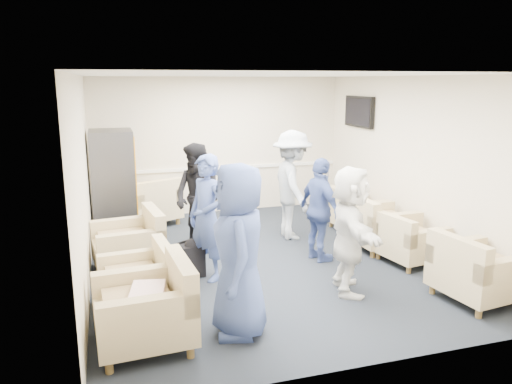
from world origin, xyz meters
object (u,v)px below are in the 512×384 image
object	(u,v)px
armchair_corner	(151,205)
person_front_right	(350,230)
vending_machine	(114,182)
person_mid_left	(207,218)
armchair_right_near	(475,273)
armchair_left_far	(132,245)
person_back_left	(198,198)
person_back_right	(292,185)
armchair_right_midnear	(408,242)
armchair_right_midfar	(378,226)
armchair_left_near	(150,310)
armchair_left_mid	(141,281)
person_mid_right	(320,210)
person_front_left	(239,251)
armchair_right_far	(354,213)

from	to	relation	value
armchair_corner	person_front_right	world-z (taller)	person_front_right
vending_machine	person_mid_left	size ratio (longest dim) A/B	1.06
armchair_right_near	person_mid_left	size ratio (longest dim) A/B	0.59
vending_machine	armchair_corner	bearing A→B (deg)	27.09
armchair_left_far	armchair_corner	world-z (taller)	armchair_corner
person_back_left	person_back_right	distance (m)	1.64
armchair_right_near	person_back_right	bearing A→B (deg)	15.21
armchair_right_midnear	armchair_right_midfar	bearing A→B (deg)	-2.93
armchair_left_far	vending_machine	world-z (taller)	vending_machine
armchair_left_near	person_mid_left	size ratio (longest dim) A/B	0.58
armchair_left_mid	person_front_right	distance (m)	2.61
armchair_right_midfar	person_mid_right	bearing A→B (deg)	99.70
armchair_right_near	person_mid_left	distance (m)	3.41
person_mid_left	person_back_left	xyz separation A→B (m)	(0.09, 1.15, 0.00)
armchair_left_mid	armchair_right_near	xyz separation A→B (m)	(3.87, -1.02, 0.04)
armchair_left_far	person_mid_right	xyz separation A→B (m)	(2.68, -0.42, 0.41)
person_front_left	person_back_left	xyz separation A→B (m)	(0.08, 2.73, -0.07)
armchair_left_near	person_front_right	bearing A→B (deg)	100.18
armchair_corner	person_back_right	xyz separation A→B (m)	(2.21, -1.52, 0.54)
armchair_right_near	person_back_right	xyz separation A→B (m)	(-1.22, 3.00, 0.56)
armchair_right_near	armchair_corner	size ratio (longest dim) A/B	0.81
person_back_left	armchair_left_far	bearing A→B (deg)	-103.26
armchair_left_near	person_front_right	world-z (taller)	person_front_right
armchair_right_far	person_back_left	size ratio (longest dim) A/B	0.51
person_back_right	person_front_left	bearing A→B (deg)	153.35
armchair_right_midnear	armchair_right_far	distance (m)	1.72
person_front_left	armchair_right_near	bearing A→B (deg)	98.63
armchair_left_mid	person_mid_right	xyz separation A→B (m)	(2.65, 0.83, 0.45)
armchair_right_midfar	person_back_left	size ratio (longest dim) A/B	0.55
armchair_right_midnear	person_mid_left	xyz separation A→B (m)	(-2.92, 0.30, 0.53)
armchair_left_mid	armchair_right_midnear	xyz separation A→B (m)	(3.85, 0.34, -0.00)
armchair_left_far	person_front_left	world-z (taller)	person_front_left
person_front_left	person_back_right	bearing A→B (deg)	159.78
armchair_right_near	vending_machine	xyz separation A→B (m)	(-4.07, 4.19, 0.55)
armchair_left_far	armchair_right_far	distance (m)	3.99
vending_machine	person_front_right	world-z (taller)	vending_machine
person_front_left	person_back_right	xyz separation A→B (m)	(1.71, 2.92, -0.00)
armchair_right_midfar	armchair_left_far	bearing A→B (deg)	85.22
armchair_left_mid	person_front_left	xyz separation A→B (m)	(0.94, -0.94, 0.60)
person_mid_left	person_mid_right	distance (m)	1.74
armchair_left_near	person_mid_left	bearing A→B (deg)	146.38
armchair_right_midfar	person_back_right	distance (m)	1.54
armchair_right_far	person_back_right	size ratio (longest dim) A/B	0.48
armchair_right_near	person_back_right	distance (m)	3.28
person_mid_right	armchair_left_far	bearing A→B (deg)	70.09
armchair_left_far	armchair_right_midnear	size ratio (longest dim) A/B	1.11
armchair_right_midnear	person_back_right	distance (m)	2.11
armchair_left_mid	armchair_right_midnear	distance (m)	3.86
person_mid_right	armchair_right_midfar	bearing A→B (deg)	-89.41
armchair_left_far	armchair_right_midnear	bearing A→B (deg)	70.07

